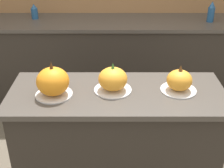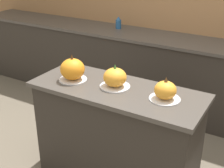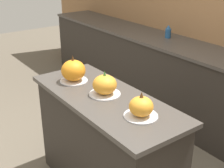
# 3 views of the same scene
# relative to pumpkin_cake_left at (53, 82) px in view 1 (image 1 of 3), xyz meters

# --- Properties ---
(kitchen_island) EXTENTS (1.38, 0.56, 0.91)m
(kitchen_island) POSITION_rel_pumpkin_cake_left_xyz_m (0.39, 0.04, -0.54)
(kitchen_island) COLOR #2D2823
(kitchen_island) RESTS_ON ground_plane
(back_counter) EXTENTS (6.00, 0.60, 0.93)m
(back_counter) POSITION_rel_pumpkin_cake_left_xyz_m (0.39, 1.48, -0.53)
(back_counter) COLOR #2D2823
(back_counter) RESTS_ON ground_plane
(pumpkin_cake_left) EXTENTS (0.23, 0.23, 0.23)m
(pumpkin_cake_left) POSITION_rel_pumpkin_cake_left_xyz_m (0.00, 0.00, 0.00)
(pumpkin_cake_left) COLOR silver
(pumpkin_cake_left) RESTS_ON kitchen_island
(pumpkin_cake_center) EXTENTS (0.24, 0.24, 0.19)m
(pumpkin_cake_center) POSITION_rel_pumpkin_cake_left_xyz_m (0.36, 0.06, -0.02)
(pumpkin_cake_center) COLOR silver
(pumpkin_cake_center) RESTS_ON kitchen_island
(pumpkin_cake_right) EXTENTS (0.23, 0.23, 0.18)m
(pumpkin_cake_right) POSITION_rel_pumpkin_cake_left_xyz_m (0.78, 0.06, -0.02)
(pumpkin_cake_right) COLOR silver
(pumpkin_cake_right) RESTS_ON kitchen_island
(bottle_tall) EXTENTS (0.07, 0.07, 0.21)m
(bottle_tall) POSITION_rel_pumpkin_cake_left_xyz_m (1.36, 1.45, 0.04)
(bottle_tall) COLOR #235184
(bottle_tall) RESTS_ON back_counter
(bottle_short) EXTENTS (0.07, 0.07, 0.15)m
(bottle_short) POSITION_rel_pumpkin_cake_left_xyz_m (-0.45, 1.56, 0.01)
(bottle_short) COLOR #235184
(bottle_short) RESTS_ON back_counter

